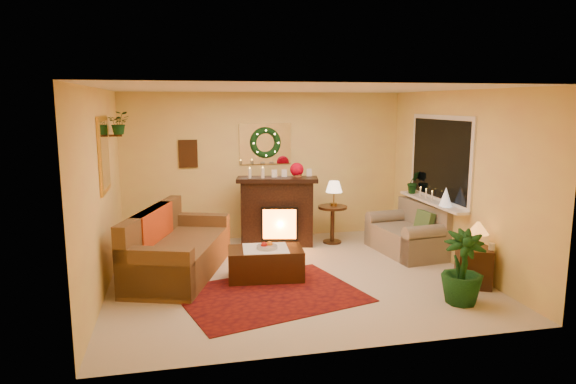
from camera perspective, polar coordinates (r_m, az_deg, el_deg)
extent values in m
plane|color=beige|center=(7.34, 0.60, -9.35)|extent=(5.00, 5.00, 0.00)
plane|color=white|center=(6.93, 0.64, 11.40)|extent=(5.00, 5.00, 0.00)
plane|color=#EFD88C|center=(9.20, -2.55, 2.91)|extent=(5.00, 5.00, 0.00)
plane|color=#EFD88C|center=(4.89, 6.58, -3.38)|extent=(5.00, 5.00, 0.00)
plane|color=#EFD88C|center=(6.90, -20.04, -0.03)|extent=(4.50, 4.50, 0.00)
plane|color=#EFD88C|center=(7.96, 18.44, 1.31)|extent=(4.50, 4.50, 0.00)
cube|color=#420E09|center=(6.67, -1.97, -11.32)|extent=(2.55, 2.17, 0.01)
cube|color=#523920|center=(7.46, -11.95, -5.77)|extent=(1.61, 2.38, 0.94)
cube|color=#E0502F|center=(7.60, -12.45, -5.32)|extent=(0.72, 1.18, 0.02)
cube|color=black|center=(8.76, -1.21, -2.42)|extent=(1.26, 0.62, 1.11)
sphere|color=red|center=(8.70, 0.99, 2.51)|extent=(0.23, 0.23, 0.23)
cylinder|color=silver|center=(8.53, -4.26, 2.07)|extent=(0.05, 0.05, 0.16)
cylinder|color=silver|center=(8.56, -2.82, 2.11)|extent=(0.06, 0.06, 0.18)
cube|color=white|center=(9.14, -2.55, 5.38)|extent=(0.92, 0.02, 0.72)
torus|color=#194719|center=(9.10, -2.51, 5.49)|extent=(0.55, 0.11, 0.55)
cube|color=#381E11|center=(9.02, -11.04, 4.19)|extent=(0.32, 0.03, 0.48)
cube|color=gold|center=(7.14, -19.79, 3.94)|extent=(0.03, 0.84, 1.00)
imported|color=#194719|center=(7.85, -18.19, 6.13)|extent=(0.33, 0.28, 0.36)
cube|color=#AC9F8B|center=(8.55, 13.07, -3.88)|extent=(0.96, 1.47, 0.80)
cube|color=white|center=(8.39, 16.54, 3.55)|extent=(0.03, 1.86, 1.36)
cube|color=black|center=(8.38, 16.45, 3.55)|extent=(0.02, 1.70, 1.22)
cube|color=white|center=(8.44, 15.68, -1.05)|extent=(0.22, 1.86, 0.04)
cone|color=white|center=(7.98, 17.12, -0.49)|extent=(0.19, 0.19, 0.28)
imported|color=#30602A|center=(8.99, 13.77, 1.08)|extent=(0.27, 0.22, 0.49)
cylinder|color=black|center=(8.98, 4.95, -3.62)|extent=(0.63, 0.63, 0.65)
cone|color=#FFD6AA|center=(8.90, 5.13, -0.09)|extent=(0.29, 0.29, 0.44)
cube|color=#3E1E17|center=(7.33, 19.91, -7.76)|extent=(0.56, 0.56, 0.52)
cone|color=orange|center=(7.18, 20.34, -4.21)|extent=(0.28, 0.28, 0.41)
cube|color=#3B1F0E|center=(7.18, -2.51, -8.02)|extent=(1.08, 0.66, 0.43)
cylinder|color=#BCBCB8|center=(7.09, -2.35, -6.23)|extent=(0.29, 0.29, 0.07)
imported|color=#1A481C|center=(6.61, 18.83, -7.97)|extent=(1.82, 1.82, 2.70)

